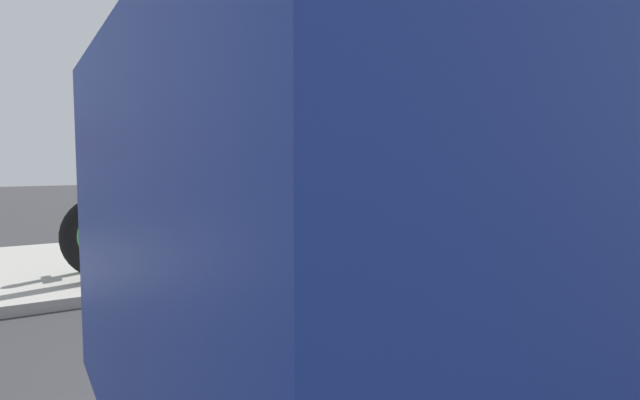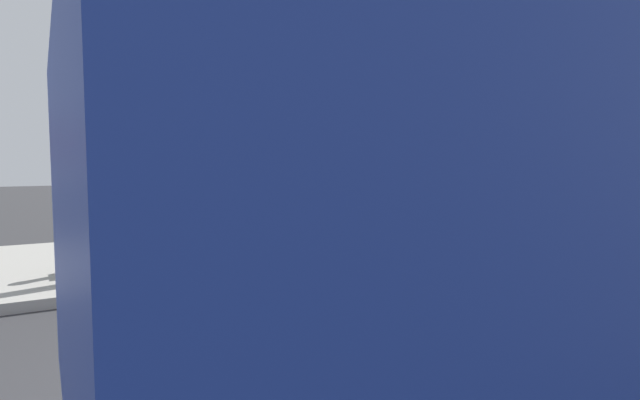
{
  "view_description": "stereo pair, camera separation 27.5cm",
  "coord_description": "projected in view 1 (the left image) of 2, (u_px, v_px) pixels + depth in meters",
  "views": [
    {
      "loc": [
        -1.8,
        -3.17,
        1.92
      ],
      "look_at": [
        1.93,
        2.79,
        1.37
      ],
      "focal_mm": 28.65,
      "sensor_mm": 36.0,
      "label": 1
    },
    {
      "loc": [
        -1.57,
        -3.32,
        1.92
      ],
      "look_at": [
        1.93,
        2.79,
        1.37
      ],
      "focal_mm": 28.65,
      "sensor_mm": 36.0,
      "label": 2
    }
  ],
  "objects": [
    {
      "name": "bare_tree",
      "position": [
        418.0,
        116.0,
        11.52
      ],
      "size": [
        0.99,
        1.23,
        5.3
      ],
      "color": "#4C3823",
      "rests_on": "sidewalk_curb"
    },
    {
      "name": "sidewalk_curb",
      "position": [
        122.0,
        262.0,
        9.28
      ],
      "size": [
        36.0,
        5.0,
        0.15
      ],
      "primitive_type": "cube",
      "color": "#99968E",
      "rests_on": "ground"
    },
    {
      "name": "loose_tire",
      "position": [
        103.0,
        237.0,
        7.64
      ],
      "size": [
        1.3,
        0.72,
        1.25
      ],
      "primitive_type": "torus",
      "rotation": [
        1.37,
        0.0,
        0.21
      ],
      "color": "black",
      "rests_on": "sidewalk_curb"
    },
    {
      "name": "fire_hydrant",
      "position": [
        85.0,
        242.0,
        8.06
      ],
      "size": [
        0.23,
        0.52,
        0.9
      ],
      "color": "#2D8438",
      "rests_on": "sidewalk_curb"
    }
  ]
}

